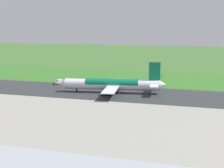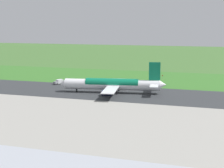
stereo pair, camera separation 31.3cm
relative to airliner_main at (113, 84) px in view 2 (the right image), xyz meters
name	(u,v)px [view 2 (the right image)]	position (x,y,z in m)	size (l,w,h in m)	color
ground_plane	(122,93)	(-4.91, 0.06, -4.35)	(800.00, 800.00, 0.00)	#3D662D
runway_asphalt	(122,93)	(-4.91, 0.06, -4.32)	(600.00, 39.38, 0.06)	#2D3033
apron_concrete	(84,119)	(-4.91, 50.52, -4.33)	(440.00, 110.00, 0.05)	gray
grass_verge_foreground	(142,80)	(-4.91, -46.23, -4.33)	(600.00, 80.00, 0.04)	#346B27
airliner_main	(113,84)	(0.00, 0.00, 0.00)	(54.01, 44.40, 15.88)	white
service_truck_fuel	(59,82)	(37.55, -15.45, -2.95)	(4.35, 6.22, 2.65)	gray
no_stopping_sign	(162,77)	(-16.73, -50.38, -2.66)	(0.60, 0.10, 2.87)	slate
traffic_cone_orange	(153,80)	(-12.27, -43.34, -4.08)	(0.40, 0.40, 0.55)	orange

